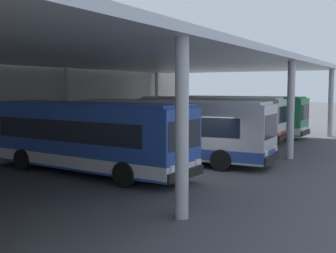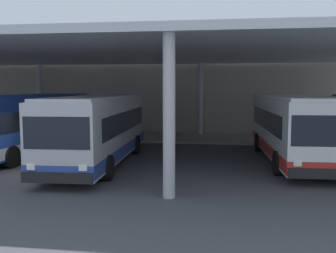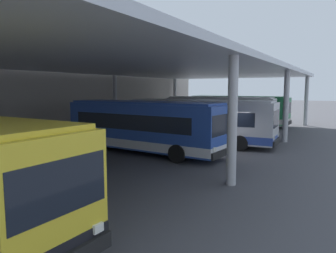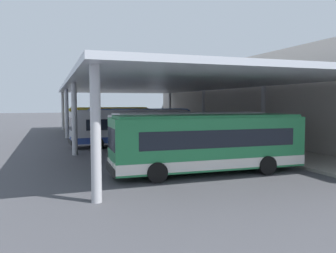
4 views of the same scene
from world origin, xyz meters
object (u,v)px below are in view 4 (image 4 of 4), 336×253
(bus_far_bay, at_px, (191,136))
(trash_bin, at_px, (197,130))
(bus_departing, at_px, (209,143))
(bus_second_bay, at_px, (138,124))
(bus_nearest_bay, at_px, (109,118))
(bus_middle_bay, at_px, (131,127))
(bench_waiting, at_px, (210,132))
(banner_sign, at_px, (163,115))

(bus_far_bay, bearing_deg, trash_bin, 154.61)
(bus_departing, bearing_deg, bus_second_bay, 178.33)
(bus_nearest_bay, xyz_separation_m, bus_far_bay, (25.42, 1.22, 0.00))
(bus_far_bay, relative_size, bus_departing, 1.01)
(bus_far_bay, bearing_deg, bus_departing, -9.39)
(bus_second_bay, distance_m, bus_middle_bay, 4.88)
(bus_second_bay, distance_m, bus_far_bay, 13.55)
(bench_waiting, xyz_separation_m, trash_bin, (-3.24, 0.01, 0.01))
(trash_bin, bearing_deg, bus_departing, -22.35)
(bus_far_bay, height_order, bench_waiting, bus_far_bay)
(bench_waiting, height_order, trash_bin, trash_bin)
(bus_nearest_bay, relative_size, bench_waiting, 5.89)
(trash_bin, bearing_deg, banner_sign, -175.00)
(bus_second_bay, bearing_deg, banner_sign, 151.24)
(banner_sign, bearing_deg, bus_far_bay, -14.12)
(bus_departing, height_order, banner_sign, banner_sign)
(trash_bin, xyz_separation_m, banner_sign, (-10.12, -0.89, 1.30))
(bus_second_bay, height_order, bus_middle_bay, same)
(bus_departing, distance_m, banner_sign, 30.30)
(bus_second_bay, xyz_separation_m, bus_middle_bay, (4.55, -1.77, 0.00))
(bus_departing, bearing_deg, banner_sign, 166.51)
(bus_nearest_bay, height_order, bench_waiting, bus_nearest_bay)
(bus_far_bay, height_order, bus_departing, same)
(bus_second_bay, height_order, bus_departing, same)
(bench_waiting, distance_m, trash_bin, 3.24)
(trash_bin, bearing_deg, bus_nearest_bay, -139.72)
(bus_second_bay, xyz_separation_m, bus_far_bay, (13.55, 0.15, 0.00))
(bus_departing, xyz_separation_m, banner_sign, (-29.46, 7.07, 0.32))
(bus_departing, distance_m, trash_bin, 20.93)
(bus_departing, bearing_deg, trash_bin, 157.65)
(bus_second_bay, height_order, trash_bin, bus_second_bay)
(bus_nearest_bay, relative_size, trash_bin, 10.82)
(banner_sign, bearing_deg, bench_waiting, 3.76)
(bus_middle_bay, bearing_deg, bus_second_bay, 158.74)
(bus_far_bay, relative_size, bench_waiting, 5.91)
(bus_second_bay, xyz_separation_m, bench_waiting, (1.41, 7.43, -0.99))
(bus_second_bay, distance_m, bench_waiting, 7.63)
(bus_middle_bay, distance_m, trash_bin, 11.24)
(bus_middle_bay, height_order, bus_departing, same)
(bus_nearest_bay, bearing_deg, bus_far_bay, 2.75)
(banner_sign, bearing_deg, bus_departing, -13.49)
(bench_waiting, relative_size, trash_bin, 1.84)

